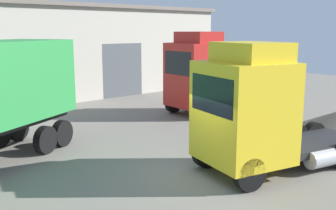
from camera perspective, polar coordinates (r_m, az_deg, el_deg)
ground_plane at (r=12.48m, az=5.43°, el=-10.37°), size 60.00×60.00×0.00m
tractor_unit_yellow at (r=12.55m, az=12.49°, el=-1.13°), size 6.50×3.92×4.15m
tractor_unit_red at (r=21.28m, az=4.87°, el=4.27°), size 6.57×3.00×4.41m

